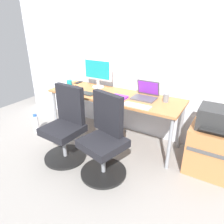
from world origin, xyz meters
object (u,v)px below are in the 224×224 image
(office_chair_left, at_px, (66,127))
(printer, at_px, (217,119))
(water_bottle_on_floor, at_px, (36,124))
(coffee_mug, at_px, (69,83))
(desktop_monitor, at_px, (98,71))
(office_chair_right, at_px, (105,140))
(open_laptop, at_px, (146,94))
(side_cabinet, at_px, (210,150))

(office_chair_left, relative_size, printer, 2.35)
(office_chair_left, distance_m, water_bottle_on_floor, 0.94)
(office_chair_left, bearing_deg, water_bottle_on_floor, 166.03)
(water_bottle_on_floor, relative_size, coffee_mug, 3.37)
(water_bottle_on_floor, height_order, desktop_monitor, desktop_monitor)
(office_chair_right, xyz_separation_m, open_laptop, (0.15, 0.79, 0.34))
(desktop_monitor, xyz_separation_m, coffee_mug, (-0.43, -0.17, -0.20))
(printer, relative_size, desktop_monitor, 0.83)
(printer, distance_m, water_bottle_on_floor, 2.59)
(office_chair_left, bearing_deg, side_cabinet, 21.26)
(side_cabinet, bearing_deg, open_laptop, 170.56)
(water_bottle_on_floor, distance_m, desktop_monitor, 1.30)
(desktop_monitor, bearing_deg, printer, -7.50)
(side_cabinet, xyz_separation_m, open_laptop, (-0.90, 0.15, 0.48))
(open_laptop, height_order, coffee_mug, open_laptop)
(desktop_monitor, bearing_deg, side_cabinet, -7.47)
(water_bottle_on_floor, height_order, open_laptop, open_laptop)
(desktop_monitor, bearing_deg, office_chair_right, -51.98)
(office_chair_left, xyz_separation_m, side_cabinet, (1.63, 0.63, -0.14))
(desktop_monitor, bearing_deg, water_bottle_on_floor, -140.74)
(office_chair_right, bearing_deg, desktop_monitor, 128.02)
(office_chair_left, xyz_separation_m, coffee_mug, (-0.52, 0.69, 0.34))
(printer, bearing_deg, office_chair_right, -148.64)
(office_chair_left, height_order, printer, office_chair_left)
(office_chair_right, height_order, side_cabinet, office_chair_right)
(side_cabinet, xyz_separation_m, water_bottle_on_floor, (-2.50, -0.42, -0.14))
(office_chair_right, relative_size, printer, 2.35)
(office_chair_left, bearing_deg, printer, 21.23)
(side_cabinet, bearing_deg, desktop_monitor, 172.53)
(side_cabinet, relative_size, water_bottle_on_floor, 1.83)
(printer, relative_size, water_bottle_on_floor, 1.29)
(office_chair_left, distance_m, printer, 1.77)
(desktop_monitor, relative_size, open_laptop, 1.55)
(water_bottle_on_floor, xyz_separation_m, desktop_monitor, (0.79, 0.64, 0.82))
(printer, xyz_separation_m, desktop_monitor, (-1.72, 0.23, 0.28))
(water_bottle_on_floor, bearing_deg, side_cabinet, 9.48)
(side_cabinet, bearing_deg, printer, -90.00)
(printer, bearing_deg, office_chair_left, -158.77)
(side_cabinet, distance_m, desktop_monitor, 1.86)
(office_chair_right, bearing_deg, printer, 31.36)
(printer, bearing_deg, open_laptop, 170.50)
(open_laptop, bearing_deg, office_chair_left, -133.20)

